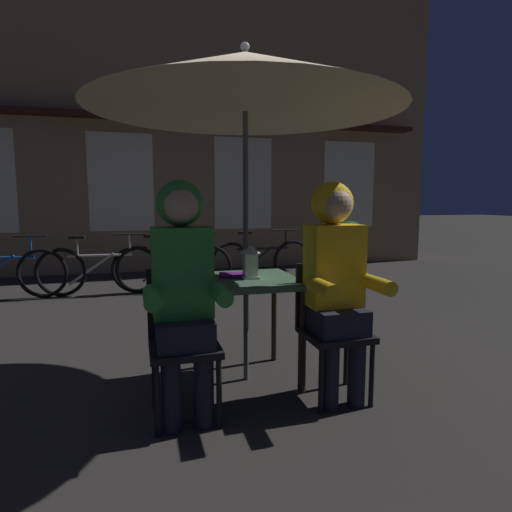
{
  "coord_description": "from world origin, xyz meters",
  "views": [
    {
      "loc": [
        -0.72,
        -2.87,
        1.28
      ],
      "look_at": [
        0.0,
        -0.27,
        0.93
      ],
      "focal_mm": 30.14,
      "sensor_mm": 36.0,
      "label": 1
    }
  ],
  "objects_px": {
    "cafe_table": "(246,293)",
    "lantern": "(250,261)",
    "bicycle_second": "(101,270)",
    "bicycle_fourth": "(262,261)",
    "person_right_hooded": "(336,270)",
    "bicycle_third": "(173,267)",
    "book": "(233,275)",
    "person_left_hooded": "(183,277)",
    "bicycle_nearest": "(1,273)",
    "patio_umbrella": "(245,82)",
    "chair_left": "(183,334)",
    "chair_right": "(331,322)",
    "potted_plant": "(349,242)"
  },
  "relations": [
    {
      "from": "lantern",
      "to": "bicycle_third",
      "type": "height_order",
      "value": "lantern"
    },
    {
      "from": "bicycle_nearest",
      "to": "book",
      "type": "relative_size",
      "value": 8.34
    },
    {
      "from": "bicycle_third",
      "to": "bicycle_nearest",
      "type": "bearing_deg",
      "value": 176.58
    },
    {
      "from": "lantern",
      "to": "book",
      "type": "xyz_separation_m",
      "value": [
        -0.1,
        0.1,
        -0.11
      ]
    },
    {
      "from": "cafe_table",
      "to": "lantern",
      "type": "xyz_separation_m",
      "value": [
        0.03,
        -0.01,
        0.22
      ]
    },
    {
      "from": "person_left_hooded",
      "to": "chair_left",
      "type": "bearing_deg",
      "value": 90.0
    },
    {
      "from": "bicycle_fourth",
      "to": "book",
      "type": "height_order",
      "value": "bicycle_fourth"
    },
    {
      "from": "chair_left",
      "to": "patio_umbrella",
      "type": "bearing_deg",
      "value": 37.55
    },
    {
      "from": "bicycle_third",
      "to": "book",
      "type": "bearing_deg",
      "value": -86.56
    },
    {
      "from": "bicycle_second",
      "to": "person_right_hooded",
      "type": "bearing_deg",
      "value": -65.17
    },
    {
      "from": "lantern",
      "to": "person_right_hooded",
      "type": "distance_m",
      "value": 0.61
    },
    {
      "from": "lantern",
      "to": "bicycle_second",
      "type": "xyz_separation_m",
      "value": [
        -1.25,
        3.27,
        -0.51
      ]
    },
    {
      "from": "person_left_hooded",
      "to": "bicycle_nearest",
      "type": "xyz_separation_m",
      "value": [
        -1.98,
        3.77,
        -0.5
      ]
    },
    {
      "from": "person_right_hooded",
      "to": "bicycle_third",
      "type": "height_order",
      "value": "person_right_hooded"
    },
    {
      "from": "lantern",
      "to": "person_left_hooded",
      "type": "distance_m",
      "value": 0.66
    },
    {
      "from": "bicycle_fourth",
      "to": "book",
      "type": "distance_m",
      "value": 3.61
    },
    {
      "from": "bicycle_fourth",
      "to": "cafe_table",
      "type": "bearing_deg",
      "value": -108.16
    },
    {
      "from": "cafe_table",
      "to": "chair_right",
      "type": "height_order",
      "value": "chair_right"
    },
    {
      "from": "book",
      "to": "cafe_table",
      "type": "bearing_deg",
      "value": -39.42
    },
    {
      "from": "patio_umbrella",
      "to": "person_left_hooded",
      "type": "xyz_separation_m",
      "value": [
        -0.48,
        -0.43,
        -1.21
      ]
    },
    {
      "from": "lantern",
      "to": "person_right_hooded",
      "type": "xyz_separation_m",
      "value": [
        0.45,
        -0.41,
        -0.01
      ]
    },
    {
      "from": "potted_plant",
      "to": "bicycle_third",
      "type": "bearing_deg",
      "value": -164.21
    },
    {
      "from": "patio_umbrella",
      "to": "book",
      "type": "relative_size",
      "value": 11.55
    },
    {
      "from": "patio_umbrella",
      "to": "bicycle_fourth",
      "type": "height_order",
      "value": "patio_umbrella"
    },
    {
      "from": "patio_umbrella",
      "to": "person_right_hooded",
      "type": "bearing_deg",
      "value": -41.57
    },
    {
      "from": "bicycle_fourth",
      "to": "chair_right",
      "type": "bearing_deg",
      "value": -99.72
    },
    {
      "from": "bicycle_second",
      "to": "book",
      "type": "xyz_separation_m",
      "value": [
        1.15,
        -3.17,
        0.41
      ]
    },
    {
      "from": "lantern",
      "to": "bicycle_fourth",
      "type": "relative_size",
      "value": 0.14
    },
    {
      "from": "cafe_table",
      "to": "person_left_hooded",
      "type": "distance_m",
      "value": 0.67
    },
    {
      "from": "bicycle_nearest",
      "to": "cafe_table",
      "type": "bearing_deg",
      "value": -53.69
    },
    {
      "from": "lantern",
      "to": "chair_left",
      "type": "height_order",
      "value": "lantern"
    },
    {
      "from": "bicycle_nearest",
      "to": "bicycle_fourth",
      "type": "height_order",
      "value": "same"
    },
    {
      "from": "cafe_table",
      "to": "lantern",
      "type": "relative_size",
      "value": 3.2
    },
    {
      "from": "person_left_hooded",
      "to": "bicycle_nearest",
      "type": "distance_m",
      "value": 4.29
    },
    {
      "from": "bicycle_fourth",
      "to": "potted_plant",
      "type": "xyz_separation_m",
      "value": [
        1.83,
        0.66,
        0.2
      ]
    },
    {
      "from": "bicycle_third",
      "to": "potted_plant",
      "type": "bearing_deg",
      "value": 15.79
    },
    {
      "from": "cafe_table",
      "to": "lantern",
      "type": "bearing_deg",
      "value": -22.38
    },
    {
      "from": "potted_plant",
      "to": "book",
      "type": "bearing_deg",
      "value": -126.95
    },
    {
      "from": "bicycle_nearest",
      "to": "bicycle_second",
      "type": "xyz_separation_m",
      "value": [
        1.23,
        -0.09,
        0.0
      ]
    },
    {
      "from": "book",
      "to": "bicycle_fourth",
      "type": "bearing_deg",
      "value": 80.55
    },
    {
      "from": "person_right_hooded",
      "to": "bicycle_fourth",
      "type": "distance_m",
      "value": 3.98
    },
    {
      "from": "bicycle_second",
      "to": "bicycle_fourth",
      "type": "bearing_deg",
      "value": 5.17
    },
    {
      "from": "chair_right",
      "to": "person_left_hooded",
      "type": "height_order",
      "value": "person_left_hooded"
    },
    {
      "from": "bicycle_fourth",
      "to": "patio_umbrella",
      "type": "bearing_deg",
      "value": -108.16
    },
    {
      "from": "patio_umbrella",
      "to": "bicycle_third",
      "type": "xyz_separation_m",
      "value": [
        -0.26,
        3.21,
        -1.71
      ]
    },
    {
      "from": "cafe_table",
      "to": "bicycle_second",
      "type": "distance_m",
      "value": 3.49
    },
    {
      "from": "person_left_hooded",
      "to": "bicycle_third",
      "type": "xyz_separation_m",
      "value": [
        0.22,
        3.64,
        -0.5
      ]
    },
    {
      "from": "cafe_table",
      "to": "bicycle_nearest",
      "type": "bearing_deg",
      "value": 126.31
    },
    {
      "from": "lantern",
      "to": "person_left_hooded",
      "type": "xyz_separation_m",
      "value": [
        -0.51,
        -0.41,
        -0.01
      ]
    },
    {
      "from": "patio_umbrella",
      "to": "lantern",
      "type": "relative_size",
      "value": 10.0
    }
  ]
}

